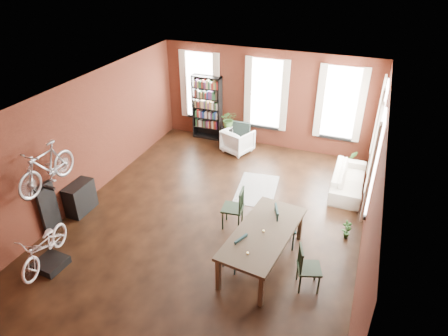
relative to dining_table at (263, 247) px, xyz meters
The scene contains 19 objects.
room 2.72m from the dining_table, 128.09° to the left, with size 9.00×9.04×3.22m.
dining_table is the anchor object (origin of this frame).
dining_chair_a 0.62m from the dining_table, 144.65° to the right, with size 0.41×0.41×0.88m, color #183336.
dining_chair_b 1.40m from the dining_table, 137.04° to the left, with size 0.48×0.48×1.05m, color black.
dining_chair_c 1.11m from the dining_table, 18.93° to the right, with size 0.45×0.45×0.97m, color black.
dining_chair_d 0.77m from the dining_table, 67.33° to the left, with size 0.47×0.47×1.01m, color #183535.
bookshelf 6.44m from the dining_table, 123.59° to the left, with size 1.00×0.32×2.20m, color black.
white_armchair 5.18m from the dining_table, 115.21° to the left, with size 0.83×0.78×0.86m, color silver.
cream_sofa 3.90m from the dining_table, 68.86° to the left, with size 2.08×0.61×0.81m, color beige.
striped_rug 2.89m from the dining_table, 109.06° to the left, with size 1.05×1.68×0.01m, color black.
bike_trainer 4.52m from the dining_table, 156.93° to the right, with size 0.59×0.59×0.17m, color black.
bike_wall_rack 5.01m from the dining_table, behind, with size 0.16×0.60×1.30m, color black.
console_table 4.83m from the dining_table, behind, with size 0.40×0.80×0.80m, color black.
plant_stand 5.64m from the dining_table, 118.04° to the left, with size 0.34×0.34×0.68m, color black.
plant_by_sofa 5.00m from the dining_table, 74.34° to the left, with size 0.35×0.64×0.28m, color #315F26.
plant_small 2.20m from the dining_table, 42.54° to the left, with size 0.24×0.46×0.16m, color #265221.
bicycle_floor 4.54m from the dining_table, 156.46° to the right, with size 0.56×0.85×1.61m, color beige.
bicycle_hung 5.06m from the dining_table, behind, with size 0.47×1.00×1.66m, color #A5A8AD.
plant_on_stand 5.62m from the dining_table, 117.86° to the left, with size 0.53×0.59×0.46m, color #355C24.
Camera 1 is at (3.12, -7.38, 6.07)m, focal length 32.00 mm.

